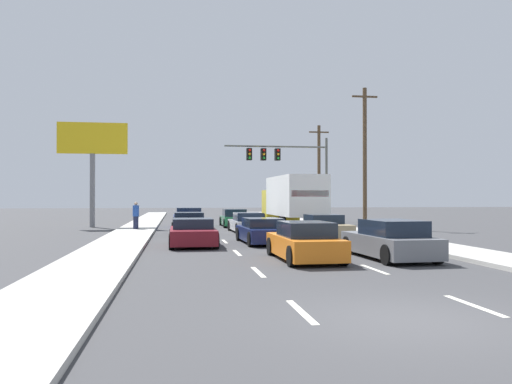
{
  "coord_description": "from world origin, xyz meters",
  "views": [
    {
      "loc": [
        -3.94,
        -8.14,
        2.08
      ],
      "look_at": [
        -0.46,
        14.34,
        2.32
      ],
      "focal_mm": 35.95,
      "sensor_mm": 36.0,
      "label": 1
    }
  ],
  "objects_px": {
    "car_orange": "(304,242)",
    "box_truck": "(292,199)",
    "car_white": "(247,223)",
    "utility_pole_mid": "(365,156)",
    "car_black": "(189,225)",
    "car_green": "(234,219)",
    "car_blue": "(188,218)",
    "car_maroon": "(193,233)",
    "car_tan": "(323,228)",
    "car_gray": "(390,241)",
    "car_navy": "(262,231)",
    "utility_pole_far": "(319,172)",
    "pedestrian_near_corner": "(136,215)",
    "roadside_billboard": "(93,151)",
    "traffic_signal_mast": "(281,160)"
  },
  "relations": [
    {
      "from": "car_green",
      "to": "traffic_signal_mast",
      "type": "xyz_separation_m",
      "value": [
        4.17,
        3.86,
        4.54
      ]
    },
    {
      "from": "car_blue",
      "to": "traffic_signal_mast",
      "type": "xyz_separation_m",
      "value": [
        7.45,
        4.06,
        4.5
      ]
    },
    {
      "from": "car_navy",
      "to": "box_truck",
      "type": "height_order",
      "value": "box_truck"
    },
    {
      "from": "car_white",
      "to": "utility_pole_mid",
      "type": "relative_size",
      "value": 0.48
    },
    {
      "from": "car_green",
      "to": "car_navy",
      "type": "xyz_separation_m",
      "value": [
        -0.22,
        -13.47,
        -0.03
      ]
    },
    {
      "from": "car_navy",
      "to": "car_green",
      "type": "bearing_deg",
      "value": 89.06
    },
    {
      "from": "car_green",
      "to": "car_gray",
      "type": "relative_size",
      "value": 0.94
    },
    {
      "from": "car_white",
      "to": "car_tan",
      "type": "height_order",
      "value": "car_tan"
    },
    {
      "from": "car_tan",
      "to": "car_gray",
      "type": "xyz_separation_m",
      "value": [
        -0.03,
        -8.05,
        0.05
      ]
    },
    {
      "from": "car_maroon",
      "to": "traffic_signal_mast",
      "type": "relative_size",
      "value": 0.49
    },
    {
      "from": "car_black",
      "to": "roadside_billboard",
      "type": "xyz_separation_m",
      "value": [
        -6.47,
        8.64,
        4.76
      ]
    },
    {
      "from": "car_orange",
      "to": "utility_pole_far",
      "type": "bearing_deg",
      "value": 73.21
    },
    {
      "from": "utility_pole_far",
      "to": "pedestrian_near_corner",
      "type": "relative_size",
      "value": 5.12
    },
    {
      "from": "car_black",
      "to": "car_maroon",
      "type": "relative_size",
      "value": 1.02
    },
    {
      "from": "traffic_signal_mast",
      "to": "car_white",
      "type": "bearing_deg",
      "value": -112.08
    },
    {
      "from": "car_orange",
      "to": "box_truck",
      "type": "height_order",
      "value": "box_truck"
    },
    {
      "from": "utility_pole_mid",
      "to": "car_maroon",
      "type": "bearing_deg",
      "value": -136.63
    },
    {
      "from": "car_navy",
      "to": "box_truck",
      "type": "bearing_deg",
      "value": 69.47
    },
    {
      "from": "utility_pole_far",
      "to": "roadside_billboard",
      "type": "xyz_separation_m",
      "value": [
        -18.38,
        -7.21,
        0.95
      ]
    },
    {
      "from": "car_blue",
      "to": "car_orange",
      "type": "xyz_separation_m",
      "value": [
        3.4,
        -19.65,
        -0.02
      ]
    },
    {
      "from": "car_maroon",
      "to": "car_green",
      "type": "distance_m",
      "value": 14.61
    },
    {
      "from": "car_blue",
      "to": "car_green",
      "type": "relative_size",
      "value": 1.12
    },
    {
      "from": "car_white",
      "to": "roadside_billboard",
      "type": "bearing_deg",
      "value": 145.36
    },
    {
      "from": "car_tan",
      "to": "roadside_billboard",
      "type": "relative_size",
      "value": 0.57
    },
    {
      "from": "car_green",
      "to": "utility_pole_far",
      "type": "distance_m",
      "value": 12.22
    },
    {
      "from": "car_black",
      "to": "car_white",
      "type": "bearing_deg",
      "value": 26.35
    },
    {
      "from": "car_maroon",
      "to": "car_green",
      "type": "relative_size",
      "value": 0.98
    },
    {
      "from": "car_white",
      "to": "box_truck",
      "type": "relative_size",
      "value": 0.53
    },
    {
      "from": "car_white",
      "to": "car_black",
      "type": "bearing_deg",
      "value": -153.65
    },
    {
      "from": "car_gray",
      "to": "utility_pole_mid",
      "type": "relative_size",
      "value": 0.47
    },
    {
      "from": "car_orange",
      "to": "roadside_billboard",
      "type": "distance_m",
      "value": 23.35
    },
    {
      "from": "utility_pole_mid",
      "to": "utility_pole_far",
      "type": "relative_size",
      "value": 1.13
    },
    {
      "from": "car_blue",
      "to": "pedestrian_near_corner",
      "type": "xyz_separation_m",
      "value": [
        -3.27,
        -3.87,
        0.36
      ]
    },
    {
      "from": "car_tan",
      "to": "box_truck",
      "type": "bearing_deg",
      "value": 88.85
    },
    {
      "from": "car_orange",
      "to": "car_tan",
      "type": "bearing_deg",
      "value": 69.48
    },
    {
      "from": "car_maroon",
      "to": "roadside_billboard",
      "type": "relative_size",
      "value": 0.56
    },
    {
      "from": "box_truck",
      "to": "utility_pole_far",
      "type": "height_order",
      "value": "utility_pole_far"
    },
    {
      "from": "utility_pole_far",
      "to": "car_blue",
      "type": "bearing_deg",
      "value": -145.44
    },
    {
      "from": "car_blue",
      "to": "car_maroon",
      "type": "height_order",
      "value": "car_blue"
    },
    {
      "from": "car_black",
      "to": "car_orange",
      "type": "bearing_deg",
      "value": -73.49
    },
    {
      "from": "box_truck",
      "to": "pedestrian_near_corner",
      "type": "bearing_deg",
      "value": 179.63
    },
    {
      "from": "car_green",
      "to": "car_blue",
      "type": "bearing_deg",
      "value": -176.49
    },
    {
      "from": "pedestrian_near_corner",
      "to": "car_orange",
      "type": "bearing_deg",
      "value": -67.09
    },
    {
      "from": "car_blue",
      "to": "car_navy",
      "type": "bearing_deg",
      "value": -77.01
    },
    {
      "from": "car_green",
      "to": "pedestrian_near_corner",
      "type": "distance_m",
      "value": 7.73
    },
    {
      "from": "car_navy",
      "to": "box_truck",
      "type": "xyz_separation_m",
      "value": [
        3.5,
        9.33,
        1.46
      ]
    },
    {
      "from": "car_white",
      "to": "utility_pole_mid",
      "type": "height_order",
      "value": "utility_pole_mid"
    },
    {
      "from": "car_green",
      "to": "car_gray",
      "type": "distance_m",
      "value": 20.11
    },
    {
      "from": "car_navy",
      "to": "roadside_billboard",
      "type": "height_order",
      "value": "roadside_billboard"
    },
    {
      "from": "car_black",
      "to": "car_white",
      "type": "xyz_separation_m",
      "value": [
        3.51,
        1.74,
        -0.04
      ]
    }
  ]
}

